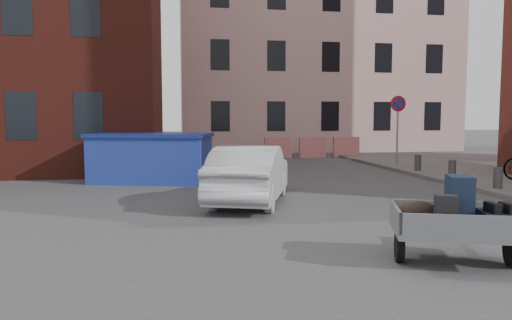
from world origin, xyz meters
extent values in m
plane|color=#38383A|center=(0.00, 0.00, 0.00)|extent=(120.00, 120.00, 0.00)
cube|color=#CCA59D|center=(6.00, 22.00, 7.00)|extent=(16.00, 8.00, 14.00)
cylinder|color=gray|center=(6.00, 9.50, 1.42)|extent=(0.07, 0.07, 2.60)
cylinder|color=red|center=(6.00, 9.48, 2.47)|extent=(0.60, 0.03, 0.60)
cylinder|color=navy|center=(6.00, 9.46, 2.47)|extent=(0.44, 0.03, 0.44)
cylinder|color=#3A3A3D|center=(6.00, 3.40, 0.40)|extent=(0.22, 0.22, 0.55)
cylinder|color=#3A3A3D|center=(6.00, 5.60, 0.40)|extent=(0.22, 0.22, 0.55)
cylinder|color=#3A3A3D|center=(6.00, 7.80, 0.40)|extent=(0.22, 0.22, 0.55)
cube|color=red|center=(2.50, 15.00, 0.50)|extent=(1.30, 0.18, 1.00)
cube|color=red|center=(4.20, 15.00, 0.50)|extent=(1.30, 0.18, 1.00)
cube|color=red|center=(5.90, 15.00, 0.50)|extent=(1.30, 0.18, 1.00)
cylinder|color=black|center=(0.76, -2.04, 0.22)|extent=(0.23, 0.45, 0.44)
cylinder|color=black|center=(2.13, -2.49, 0.22)|extent=(0.23, 0.45, 0.44)
cube|color=slate|center=(1.44, -2.27, 0.46)|extent=(1.86, 1.54, 0.08)
cube|color=slate|center=(0.70, -2.03, 0.64)|extent=(0.38, 1.06, 0.28)
cube|color=slate|center=(1.60, -1.76, 0.64)|extent=(1.53, 0.53, 0.28)
cube|color=slate|center=(1.28, -2.77, 0.64)|extent=(1.53, 0.53, 0.28)
cube|color=slate|center=(1.72, -1.41, 0.40)|extent=(0.29, 0.69, 0.06)
cube|color=#162035|center=(1.50, -2.23, 0.85)|extent=(0.42, 0.52, 0.70)
cube|color=black|center=(1.88, -2.52, 0.62)|extent=(0.57, 0.69, 0.25)
ellipsoid|color=black|center=(0.95, -2.16, 0.68)|extent=(0.68, 0.53, 0.36)
cube|color=black|center=(1.19, -2.45, 0.74)|extent=(0.32, 0.26, 0.48)
ellipsoid|color=#1B2AD0|center=(1.50, -1.92, 0.62)|extent=(0.43, 0.40, 0.24)
cube|color=black|center=(1.79, -2.54, 0.81)|extent=(0.12, 0.28, 0.13)
cube|color=black|center=(1.96, -2.59, 0.81)|extent=(0.12, 0.28, 0.13)
cube|color=#2237A2|center=(-3.04, 7.01, 0.68)|extent=(3.74, 2.53, 1.37)
cube|color=navy|center=(-3.04, 7.01, 1.43)|extent=(3.88, 2.67, 0.11)
imported|color=#ACAFB4|center=(-0.58, 3.00, 0.66)|extent=(2.55, 4.27, 1.33)
camera|label=1|loc=(-2.22, -8.35, 1.99)|focal=35.00mm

